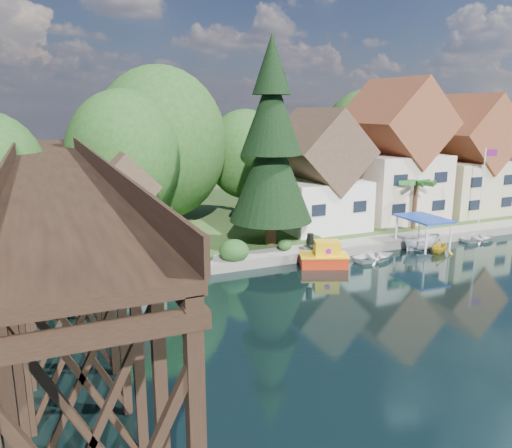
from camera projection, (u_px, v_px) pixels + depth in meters
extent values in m
plane|color=black|center=(348.00, 300.00, 30.58)|extent=(140.00, 140.00, 0.00)
cube|color=#2C4D1F|center=(191.00, 202.00, 60.90)|extent=(140.00, 52.00, 0.50)
cube|color=slate|center=(334.00, 254.00, 39.20)|extent=(60.00, 0.40, 0.62)
cube|color=gray|center=(346.00, 244.00, 41.09)|extent=(50.00, 2.60, 0.06)
cube|color=black|center=(92.00, 426.00, 12.04)|extent=(4.00, 0.36, 8.00)
cube|color=black|center=(81.00, 365.00, 14.90)|extent=(4.00, 0.36, 8.00)
cube|color=black|center=(73.00, 324.00, 17.76)|extent=(4.00, 0.36, 8.00)
cube|color=black|center=(68.00, 294.00, 20.61)|extent=(4.00, 0.36, 8.00)
cube|color=black|center=(64.00, 271.00, 23.47)|extent=(4.00, 0.36, 8.00)
cube|color=black|center=(61.00, 253.00, 26.33)|extent=(4.00, 0.36, 8.00)
cube|color=black|center=(58.00, 239.00, 29.19)|extent=(4.00, 0.36, 8.00)
cube|color=black|center=(56.00, 227.00, 32.05)|extent=(4.00, 0.36, 8.00)
cube|color=black|center=(54.00, 218.00, 34.91)|extent=(4.00, 0.36, 8.00)
cube|color=black|center=(53.00, 209.00, 37.77)|extent=(4.00, 0.36, 8.00)
cube|color=black|center=(51.00, 202.00, 40.63)|extent=(4.00, 0.36, 8.00)
cube|color=black|center=(50.00, 196.00, 43.49)|extent=(4.00, 0.36, 8.00)
cube|color=black|center=(49.00, 190.00, 46.35)|extent=(4.00, 0.36, 8.00)
cube|color=black|center=(17.00, 172.00, 27.24)|extent=(0.35, 44.00, 0.35)
cube|color=black|center=(85.00, 169.00, 28.59)|extent=(0.35, 44.00, 0.35)
cube|color=black|center=(51.00, 166.00, 27.84)|extent=(4.00, 44.00, 0.30)
cube|color=black|center=(11.00, 157.00, 26.94)|extent=(0.12, 44.00, 0.80)
cube|color=black|center=(88.00, 154.00, 28.49)|extent=(0.12, 44.00, 0.80)
cube|color=silver|center=(316.00, 203.00, 46.96)|extent=(7.50, 8.00, 4.50)
cube|color=#453024|center=(318.00, 150.00, 45.83)|extent=(7.64, 8.64, 7.64)
cube|color=black|center=(319.00, 210.00, 42.48)|extent=(1.35, 0.08, 1.00)
cube|color=black|center=(360.00, 206.00, 44.11)|extent=(1.35, 0.08, 1.00)
cube|color=beige|center=(391.00, 186.00, 50.66)|extent=(8.50, 8.50, 6.50)
cube|color=brown|center=(395.00, 123.00, 49.22)|extent=(8.65, 9.18, 8.65)
cube|color=black|center=(400.00, 190.00, 45.83)|extent=(1.53, 0.08, 1.00)
cube|color=black|center=(440.00, 187.00, 47.67)|extent=(1.53, 0.08, 1.00)
cube|color=#BDB087|center=(461.00, 186.00, 53.81)|extent=(8.00, 8.00, 5.50)
cube|color=brown|center=(466.00, 133.00, 52.53)|extent=(8.15, 8.64, 8.15)
cube|color=black|center=(476.00, 190.00, 49.27)|extent=(1.44, 0.08, 1.00)
cube|color=black|center=(508.00, 188.00, 51.00)|extent=(1.44, 0.08, 1.00)
cube|color=silver|center=(125.00, 230.00, 38.76)|extent=(5.00, 5.00, 3.50)
cube|color=#453024|center=(122.00, 184.00, 37.95)|extent=(5.09, 5.40, 5.09)
cube|color=black|center=(110.00, 237.00, 35.91)|extent=(0.90, 0.08, 1.00)
cube|color=black|center=(149.00, 233.00, 37.00)|extent=(0.90, 0.08, 1.00)
cylinder|color=#382314|center=(128.00, 212.00, 43.06)|extent=(0.50, 0.50, 4.50)
ellipsoid|color=#204017|center=(124.00, 156.00, 41.98)|extent=(4.40, 4.40, 5.06)
cylinder|color=#382314|center=(163.00, 198.00, 48.13)|extent=(0.50, 0.50, 4.95)
ellipsoid|color=#204017|center=(160.00, 144.00, 46.94)|extent=(5.00, 5.00, 5.75)
cylinder|color=#382314|center=(245.00, 195.00, 52.61)|extent=(0.50, 0.50, 4.05)
ellipsoid|color=#204017|center=(245.00, 154.00, 51.63)|extent=(4.00, 4.00, 4.60)
cylinder|color=#382314|center=(363.00, 184.00, 58.36)|extent=(0.50, 0.50, 4.50)
ellipsoid|color=#204017|center=(365.00, 143.00, 57.28)|extent=(4.60, 4.60, 5.29)
cylinder|color=#382314|center=(441.00, 189.00, 57.99)|extent=(0.50, 0.50, 3.60)
ellipsoid|color=#204017|center=(444.00, 156.00, 57.12)|extent=(3.80, 3.80, 4.37)
ellipsoid|color=#184017|center=(180.00, 255.00, 35.41)|extent=(1.98, 1.98, 1.53)
ellipsoid|color=#184017|center=(206.00, 253.00, 36.49)|extent=(1.54, 1.54, 1.19)
ellipsoid|color=#184017|center=(234.00, 249.00, 36.76)|extent=(2.20, 2.20, 1.70)
ellipsoid|color=#184017|center=(137.00, 261.00, 34.45)|extent=(1.76, 1.76, 1.36)
ellipsoid|color=#184017|center=(285.00, 244.00, 39.10)|extent=(1.54, 1.54, 1.19)
ellipsoid|color=#184017|center=(315.00, 240.00, 39.78)|extent=(1.76, 1.76, 1.36)
cylinder|color=#382314|center=(271.00, 226.00, 40.85)|extent=(0.92, 0.92, 3.06)
cone|color=black|center=(271.00, 170.00, 39.81)|extent=(6.73, 6.73, 8.15)
cone|color=black|center=(272.00, 112.00, 38.76)|extent=(4.89, 4.89, 6.63)
cone|color=black|center=(272.00, 64.00, 37.95)|extent=(3.06, 3.06, 4.59)
cylinder|color=#382314|center=(415.00, 207.00, 46.04)|extent=(0.41, 0.41, 4.15)
ellipsoid|color=#17461B|center=(416.00, 182.00, 45.53)|extent=(3.81, 3.81, 0.94)
cylinder|color=white|center=(482.00, 187.00, 47.17)|extent=(0.10, 0.10, 7.34)
cube|color=#B50C2B|center=(492.00, 153.00, 46.47)|extent=(1.00, 0.39, 0.63)
cube|color=red|center=(323.00, 261.00, 36.96)|extent=(3.86, 2.97, 0.91)
cube|color=yellow|center=(324.00, 255.00, 36.85)|extent=(4.00, 3.11, 0.11)
cube|color=yellow|center=(327.00, 249.00, 36.75)|extent=(2.20, 1.95, 1.14)
cylinder|color=black|center=(310.00, 239.00, 36.55)|extent=(0.50, 0.50, 0.80)
cylinder|color=#A80C81|center=(329.00, 251.00, 36.06)|extent=(0.42, 0.24, 0.41)
cylinder|color=#A80C81|center=(325.00, 246.00, 37.44)|extent=(0.42, 0.24, 0.41)
cylinder|color=#A80C81|center=(339.00, 249.00, 36.78)|extent=(0.24, 0.42, 0.41)
imported|color=white|center=(375.00, 256.00, 38.44)|extent=(3.74, 2.76, 0.75)
imported|color=silver|center=(422.00, 242.00, 41.24)|extent=(3.49, 1.41, 1.33)
cube|color=#1A3DAB|center=(424.00, 218.00, 40.78)|extent=(3.08, 4.37, 0.16)
cylinder|color=white|center=(450.00, 237.00, 39.80)|extent=(0.16, 0.16, 2.41)
cylinder|color=white|center=(419.00, 226.00, 43.18)|extent=(0.16, 0.16, 2.41)
cylinder|color=white|center=(426.00, 239.00, 38.93)|extent=(0.16, 0.16, 2.41)
cylinder|color=white|center=(396.00, 229.00, 42.32)|extent=(0.16, 0.16, 2.41)
imported|color=gold|center=(440.00, 245.00, 40.45)|extent=(3.09, 2.90, 1.30)
imported|color=white|center=(479.00, 237.00, 44.02)|extent=(3.68, 2.75, 0.73)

